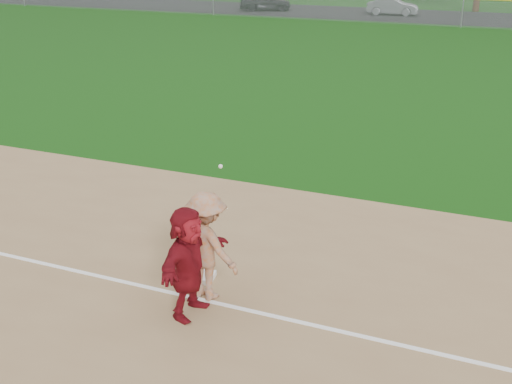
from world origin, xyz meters
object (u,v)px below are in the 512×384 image
at_px(base_runner, 188,262).
at_px(car_mid, 393,6).
at_px(car_left, 265,2).
at_px(first_base, 202,277).

height_order(base_runner, car_mid, base_runner).
bearing_deg(base_runner, car_left, 25.84).
relative_size(base_runner, car_left, 0.44).
distance_m(base_runner, car_left, 49.21).
bearing_deg(car_left, car_mid, -108.52).
xyz_separation_m(first_base, car_left, (-16.84, 44.97, 0.71)).
bearing_deg(car_mid, car_left, 88.99).
xyz_separation_m(first_base, base_runner, (0.35, -1.14, 0.95)).
xyz_separation_m(first_base, car_mid, (-5.74, 45.85, 0.63)).
distance_m(car_left, car_mid, 11.13).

